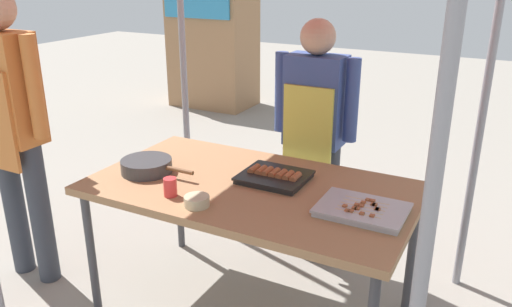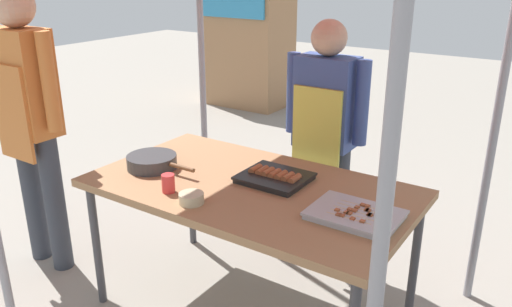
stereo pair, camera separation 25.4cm
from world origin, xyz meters
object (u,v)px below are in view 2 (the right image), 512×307
object	(u,v)px
customer_nearby	(29,109)
neighbor_stall_left	(249,41)
vendor_woman	(325,127)
stall_table	(250,194)
tray_meat_skewers	(355,215)
tray_grilled_sausages	(275,177)
condiment_bowl	(191,198)
drink_cup_near_edge	(168,183)
cooking_wok	(152,161)

from	to	relation	value
customer_nearby	neighbor_stall_left	bearing A→B (deg)	106.55
vendor_woman	neighbor_stall_left	size ratio (longest dim) A/B	0.90
stall_table	vendor_woman	distance (m)	0.73
stall_table	tray_meat_skewers	size ratio (longest dim) A/B	4.17
tray_grilled_sausages	neighbor_stall_left	distance (m)	4.35
condiment_bowl	neighbor_stall_left	bearing A→B (deg)	121.20
stall_table	drink_cup_near_edge	bearing A→B (deg)	-134.00
cooking_wok	neighbor_stall_left	world-z (taller)	neighbor_stall_left
tray_grilled_sausages	cooking_wok	distance (m)	0.67
neighbor_stall_left	stall_table	bearing A→B (deg)	-55.43
tray_grilled_sausages	condiment_bowl	bearing A→B (deg)	-113.15
drink_cup_near_edge	vendor_woman	size ratio (longest dim) A/B	0.06
stall_table	tray_grilled_sausages	world-z (taller)	tray_grilled_sausages
tray_grilled_sausages	cooking_wok	world-z (taller)	cooking_wok
cooking_wok	neighbor_stall_left	size ratio (longest dim) A/B	0.26
tray_meat_skewers	drink_cup_near_edge	bearing A→B (deg)	-164.06
tray_meat_skewers	cooking_wok	xyz separation A→B (m)	(-1.14, -0.06, 0.02)
tray_grilled_sausages	drink_cup_near_edge	bearing A→B (deg)	-131.69
cooking_wok	neighbor_stall_left	xyz separation A→B (m)	(-1.93, 3.72, 0.05)
neighbor_stall_left	tray_grilled_sausages	bearing A→B (deg)	-53.82
tray_grilled_sausages	vendor_woman	distance (m)	0.61
tray_grilled_sausages	drink_cup_near_edge	world-z (taller)	drink_cup_near_edge
tray_meat_skewers	vendor_woman	size ratio (longest dim) A/B	0.26
customer_nearby	vendor_woman	bearing A→B (deg)	35.75
cooking_wok	vendor_woman	size ratio (longest dim) A/B	0.28
condiment_bowl	vendor_woman	bearing A→B (deg)	81.24
tray_grilled_sausages	drink_cup_near_edge	distance (m)	0.53
stall_table	customer_nearby	world-z (taller)	customer_nearby
cooking_wok	customer_nearby	xyz separation A→B (m)	(-0.77, -0.18, 0.21)
cooking_wok	condiment_bowl	world-z (taller)	cooking_wok
cooking_wok	vendor_woman	distance (m)	1.02
cooking_wok	drink_cup_near_edge	world-z (taller)	drink_cup_near_edge
tray_grilled_sausages	customer_nearby	bearing A→B (deg)	-164.19
tray_grilled_sausages	stall_table	bearing A→B (deg)	-124.62
tray_grilled_sausages	tray_meat_skewers	xyz separation A→B (m)	(0.50, -0.15, -0.00)
tray_grilled_sausages	customer_nearby	world-z (taller)	customer_nearby
cooking_wok	drink_cup_near_edge	distance (m)	0.34
stall_table	condiment_bowl	world-z (taller)	condiment_bowl
stall_table	cooking_wok	xyz separation A→B (m)	(-0.56, -0.11, 0.09)
stall_table	tray_meat_skewers	bearing A→B (deg)	-4.38
tray_grilled_sausages	condiment_bowl	world-z (taller)	tray_grilled_sausages
condiment_bowl	drink_cup_near_edge	xyz separation A→B (m)	(-0.17, 0.03, 0.02)
stall_table	neighbor_stall_left	bearing A→B (deg)	124.57
tray_meat_skewers	neighbor_stall_left	size ratio (longest dim) A/B	0.23
stall_table	neighbor_stall_left	world-z (taller)	neighbor_stall_left
stall_table	drink_cup_near_edge	world-z (taller)	drink_cup_near_edge
drink_cup_near_edge	customer_nearby	size ratio (longest dim) A/B	0.05
condiment_bowl	customer_nearby	size ratio (longest dim) A/B	0.07
drink_cup_near_edge	tray_grilled_sausages	bearing A→B (deg)	48.31
vendor_woman	neighbor_stall_left	distance (m)	3.87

